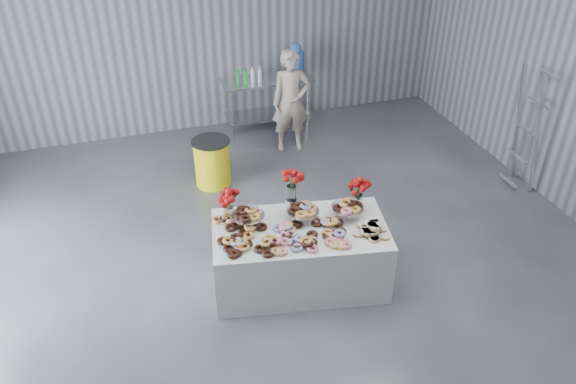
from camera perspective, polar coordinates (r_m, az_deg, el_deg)
name	(u,v)px	position (r m, az deg, el deg)	size (l,w,h in m)	color
ground	(295,296)	(6.38, 0.68, -10.49)	(9.00, 9.00, 0.00)	#36393E
room_walls	(264,72)	(4.93, -2.47, 12.12)	(8.04, 9.04, 4.02)	gray
display_table	(300,255)	(6.32, 1.21, -6.44)	(1.90, 1.00, 0.75)	white
prep_table	(267,94)	(9.56, -2.16, 9.89)	(1.50, 0.60, 0.90)	silver
donut_mounds	(302,228)	(6.03, 1.41, -3.66)	(1.80, 0.80, 0.09)	#DB9550
cake_stand_left	(248,214)	(6.09, -4.07, -2.21)	(0.36, 0.36, 0.17)	silver
cake_stand_mid	(303,210)	(6.13, 1.52, -1.81)	(0.36, 0.36, 0.17)	silver
cake_stand_right	(348,206)	(6.22, 6.08, -1.46)	(0.36, 0.36, 0.17)	silver
danish_pile	(372,227)	(6.08, 8.49, -3.58)	(0.48, 0.48, 0.11)	silver
bouquet_left	(228,198)	(6.08, -6.08, -0.60)	(0.26, 0.26, 0.42)	white
bouquet_right	(359,186)	(6.29, 7.21, 0.58)	(0.26, 0.26, 0.42)	white
bouquet_center	(292,182)	(6.15, 0.36, 1.01)	(0.26, 0.26, 0.57)	silver
water_jug	(295,61)	(9.50, 0.75, 13.19)	(0.28, 0.28, 0.55)	#4476E7
drink_bottles	(249,75)	(9.24, -3.99, 11.76)	(0.54, 0.08, 0.27)	#268C33
person	(291,101)	(8.82, 0.30, 9.19)	(0.59, 0.39, 1.63)	#CC8C93
trash_barrel	(212,162)	(8.13, -7.70, 3.01)	(0.55, 0.55, 0.70)	yellow
stepladder	(527,130)	(8.41, 23.13, 5.81)	(0.24, 0.46, 1.81)	silver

